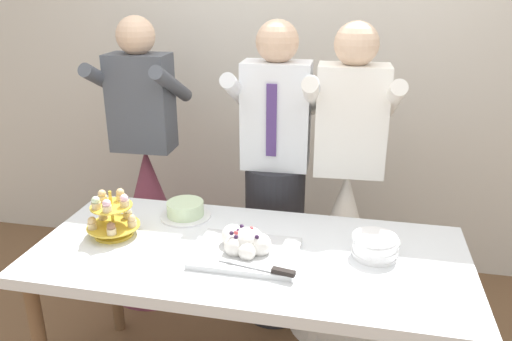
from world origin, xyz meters
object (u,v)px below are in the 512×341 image
object	(u,v)px
cupcake_stand	(112,217)
person_groom	(275,196)
round_cake	(185,210)
person_bride	(343,231)
plate_stack	(375,246)
dessert_table	(249,265)
person_guest	(149,202)
main_cake_tray	(246,246)

from	to	relation	value
cupcake_stand	person_groom	bearing A→B (deg)	46.09
round_cake	person_groom	distance (m)	0.54
person_bride	round_cake	bearing A→B (deg)	-152.92
cupcake_stand	plate_stack	world-z (taller)	cupcake_stand
round_cake	person_groom	bearing A→B (deg)	47.56
dessert_table	person_guest	distance (m)	1.10
person_groom	person_bride	bearing A→B (deg)	-2.62
dessert_table	person_guest	xyz separation A→B (m)	(-0.79, 0.76, -0.12)
person_guest	round_cake	bearing A→B (deg)	-50.70
plate_stack	person_guest	xyz separation A→B (m)	(-1.30, 0.70, -0.24)
dessert_table	person_bride	size ratio (longest dim) A/B	1.08
plate_stack	person_groom	bearing A→B (deg)	131.66
round_cake	person_bride	size ratio (longest dim) A/B	0.14
plate_stack	person_groom	size ratio (longest dim) A/B	0.11
dessert_table	round_cake	world-z (taller)	round_cake
person_bride	person_guest	bearing A→B (deg)	173.13
cupcake_stand	main_cake_tray	distance (m)	0.61
person_bride	plate_stack	bearing A→B (deg)	-76.16
round_cake	person_bride	distance (m)	0.86
round_cake	person_guest	xyz separation A→B (m)	(-0.42, 0.52, -0.23)
main_cake_tray	person_groom	world-z (taller)	person_groom
person_groom	dessert_table	bearing A→B (deg)	-89.75
round_cake	person_guest	distance (m)	0.71
main_cake_tray	person_groom	size ratio (longest dim) A/B	0.26
cupcake_stand	main_cake_tray	bearing A→B (deg)	-4.68
dessert_table	main_cake_tray	distance (m)	0.12
dessert_table	cupcake_stand	world-z (taller)	cupcake_stand
person_groom	person_guest	bearing A→B (deg)	171.10
person_groom	person_bride	size ratio (longest dim) A/B	1.00
round_cake	person_bride	world-z (taller)	person_bride
main_cake_tray	round_cake	distance (m)	0.46
main_cake_tray	person_bride	size ratio (longest dim) A/B	0.26
dessert_table	round_cake	bearing A→B (deg)	145.91
dessert_table	round_cake	size ratio (longest dim) A/B	7.50
cupcake_stand	plate_stack	xyz separation A→B (m)	(1.12, 0.05, -0.04)
cupcake_stand	plate_stack	size ratio (longest dim) A/B	1.22
dessert_table	person_groom	xyz separation A→B (m)	(-0.00, 0.64, 0.05)
person_bride	person_guest	world-z (taller)	same
person_bride	person_guest	xyz separation A→B (m)	(-1.16, 0.14, 0.00)
person_bride	person_guest	distance (m)	1.17
cupcake_stand	round_cake	xyz separation A→B (m)	(0.25, 0.24, -0.05)
main_cake_tray	person_guest	bearing A→B (deg)	134.22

